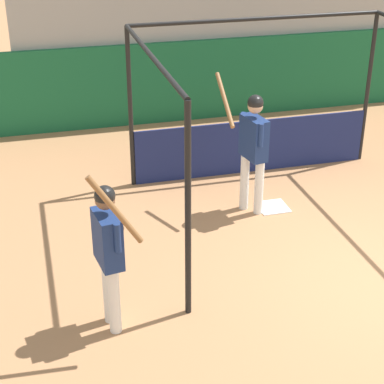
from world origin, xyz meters
The scene contains 6 objects.
outfield_wall centered at (0.00, 6.30, 0.80)m, with size 24.00×0.12×1.59m.
bleacher_section centered at (0.00, 7.96, 1.63)m, with size 8.70×3.20×3.27m.
batting_cage centered at (-0.65, 2.88, 1.10)m, with size 4.08×3.55×2.55m.
home_plate centered at (-0.79, 2.23, 0.01)m, with size 0.44×0.44×0.02m.
player_batter centered at (-1.15, 2.23, 1.09)m, with size 0.55×0.92×1.97m.
player_waiting centered at (-3.52, 0.05, 1.03)m, with size 0.52×0.73×1.98m.
Camera 1 is at (-4.15, -5.67, 4.48)m, focal length 60.00 mm.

